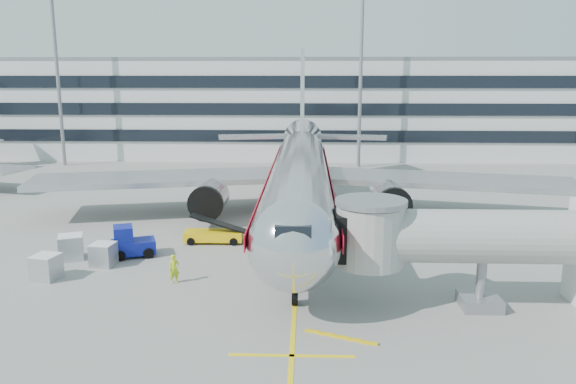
{
  "coord_description": "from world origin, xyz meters",
  "views": [
    {
      "loc": [
        0.68,
        -38.27,
        12.95
      ],
      "look_at": [
        -0.84,
        4.65,
        4.0
      ],
      "focal_mm": 35.0,
      "sensor_mm": 36.0,
      "label": 1
    }
  ],
  "objects_px": {
    "cargo_container_right": "(71,247)",
    "baggage_tug": "(130,243)",
    "belt_loader": "(214,235)",
    "ramp_worker": "(174,269)",
    "cargo_container_front": "(103,254)",
    "main_jet": "(300,174)",
    "cargo_container_left": "(46,267)"
  },
  "relations": [
    {
      "from": "ramp_worker",
      "to": "baggage_tug",
      "type": "bearing_deg",
      "value": 103.54
    },
    {
      "from": "main_jet",
      "to": "cargo_container_left",
      "type": "relative_size",
      "value": 28.12
    },
    {
      "from": "baggage_tug",
      "to": "ramp_worker",
      "type": "height_order",
      "value": "baggage_tug"
    },
    {
      "from": "cargo_container_left",
      "to": "cargo_container_front",
      "type": "xyz_separation_m",
      "value": [
        2.75,
        2.73,
        -0.02
      ]
    },
    {
      "from": "main_jet",
      "to": "cargo_container_right",
      "type": "bearing_deg",
      "value": -143.42
    },
    {
      "from": "belt_loader",
      "to": "cargo_container_front",
      "type": "distance_m",
      "value": 8.82
    },
    {
      "from": "cargo_container_left",
      "to": "ramp_worker",
      "type": "xyz_separation_m",
      "value": [
        8.44,
        -0.41,
        0.11
      ]
    },
    {
      "from": "belt_loader",
      "to": "ramp_worker",
      "type": "bearing_deg",
      "value": -96.7
    },
    {
      "from": "belt_loader",
      "to": "ramp_worker",
      "type": "relative_size",
      "value": 2.6
    },
    {
      "from": "cargo_container_right",
      "to": "cargo_container_front",
      "type": "height_order",
      "value": "cargo_container_right"
    },
    {
      "from": "cargo_container_left",
      "to": "ramp_worker",
      "type": "bearing_deg",
      "value": -2.79
    },
    {
      "from": "ramp_worker",
      "to": "main_jet",
      "type": "bearing_deg",
      "value": 37.82
    },
    {
      "from": "belt_loader",
      "to": "cargo_container_front",
      "type": "xyz_separation_m",
      "value": [
        -6.73,
        -5.7,
        0.15
      ]
    },
    {
      "from": "cargo_container_front",
      "to": "ramp_worker",
      "type": "relative_size",
      "value": 0.9
    },
    {
      "from": "belt_loader",
      "to": "baggage_tug",
      "type": "relative_size",
      "value": 1.38
    },
    {
      "from": "belt_loader",
      "to": "cargo_container_left",
      "type": "relative_size",
      "value": 2.66
    },
    {
      "from": "cargo_container_left",
      "to": "cargo_container_right",
      "type": "bearing_deg",
      "value": 90.98
    },
    {
      "from": "cargo_container_left",
      "to": "cargo_container_right",
      "type": "relative_size",
      "value": 0.84
    },
    {
      "from": "cargo_container_left",
      "to": "ramp_worker",
      "type": "height_order",
      "value": "ramp_worker"
    },
    {
      "from": "main_jet",
      "to": "ramp_worker",
      "type": "bearing_deg",
      "value": -115.07
    },
    {
      "from": "main_jet",
      "to": "baggage_tug",
      "type": "height_order",
      "value": "main_jet"
    },
    {
      "from": "cargo_container_right",
      "to": "cargo_container_left",
      "type": "bearing_deg",
      "value": -89.02
    },
    {
      "from": "main_jet",
      "to": "ramp_worker",
      "type": "height_order",
      "value": "main_jet"
    },
    {
      "from": "cargo_container_left",
      "to": "main_jet",
      "type": "bearing_deg",
      "value": 44.89
    },
    {
      "from": "baggage_tug",
      "to": "cargo_container_right",
      "type": "height_order",
      "value": "baggage_tug"
    },
    {
      "from": "cargo_container_right",
      "to": "cargo_container_front",
      "type": "bearing_deg",
      "value": -25.12
    },
    {
      "from": "main_jet",
      "to": "cargo_container_left",
      "type": "height_order",
      "value": "main_jet"
    },
    {
      "from": "cargo_container_front",
      "to": "belt_loader",
      "type": "bearing_deg",
      "value": 40.28
    },
    {
      "from": "baggage_tug",
      "to": "cargo_container_front",
      "type": "relative_size",
      "value": 2.1
    },
    {
      "from": "main_jet",
      "to": "baggage_tug",
      "type": "bearing_deg",
      "value": -136.96
    },
    {
      "from": "cargo_container_right",
      "to": "baggage_tug",
      "type": "bearing_deg",
      "value": 9.71
    },
    {
      "from": "belt_loader",
      "to": "baggage_tug",
      "type": "bearing_deg",
      "value": -146.06
    }
  ]
}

